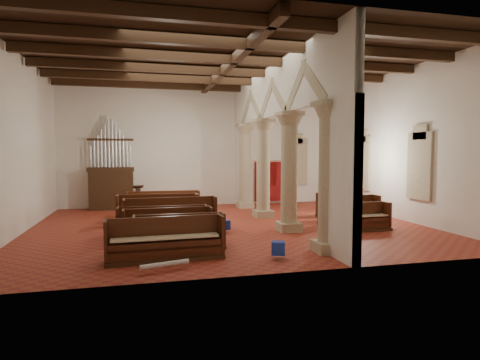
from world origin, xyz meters
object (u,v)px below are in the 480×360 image
pipe_organ (111,180)px  nave_pew_0 (166,246)px  lectern (138,199)px  processional_banner (292,191)px  aisle_pew_0 (364,221)px

pipe_organ → nave_pew_0: pipe_organ is taller
pipe_organ → nave_pew_0: (1.97, -9.76, -1.01)m
pipe_organ → lectern: pipe_organ is taller
processional_banner → nave_pew_0: 10.80m
lectern → nave_pew_0: size_ratio=0.39×
lectern → nave_pew_0: lectern is taller
pipe_organ → lectern: 1.51m
lectern → nave_pew_0: bearing=-98.1°
nave_pew_0 → processional_banner: bearing=49.3°
processional_banner → nave_pew_0: processional_banner is taller
lectern → aisle_pew_0: (7.63, -7.54, -0.15)m
processional_banner → aisle_pew_0: 6.32m
processional_banner → nave_pew_0: bearing=-129.5°
processional_banner → pipe_organ: bearing=170.3°
pipe_organ → processional_banner: pipe_organ is taller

